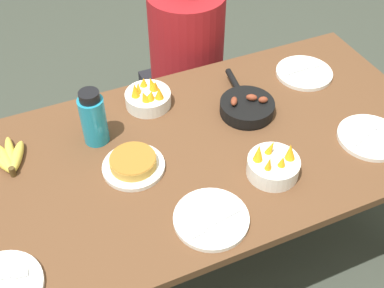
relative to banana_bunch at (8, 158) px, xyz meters
The scene contains 13 objects.
ground_plane 0.96m from the banana_bunch, 18.66° to the right, with size 14.00×14.00×0.00m, color #383D33.
dining_table 0.63m from the banana_bunch, 18.66° to the right, with size 1.81×0.88×0.71m.
banana_bunch is the anchor object (origin of this frame).
skillet 0.87m from the banana_bunch, ahead, with size 0.20×0.33×0.08m.
frittata_plate_center 0.43m from the banana_bunch, 27.93° to the right, with size 0.21×0.21×0.05m.
empty_plate_near_front 0.49m from the banana_bunch, 100.84° to the right, with size 0.23×0.23×0.02m.
empty_plate_far_left 1.26m from the banana_bunch, 18.63° to the right, with size 0.23×0.23×0.02m.
empty_plate_far_right 0.73m from the banana_bunch, 43.49° to the right, with size 0.23×0.23×0.02m.
empty_plate_mid_edge 1.19m from the banana_bunch, ahead, with size 0.23×0.23×0.02m.
fruit_bowl_mango 0.55m from the banana_bunch, ahead, with size 0.17×0.17×0.11m.
fruit_bowl_citrus 0.89m from the banana_bunch, 27.00° to the right, with size 0.17×0.17×0.12m.
water_bottle 0.32m from the banana_bunch, ahead, with size 0.09×0.09×0.21m.
person_figure 1.02m from the banana_bunch, 28.90° to the left, with size 0.38×0.38×1.17m.
Camera 1 is at (-0.47, -1.08, 1.91)m, focal length 45.00 mm.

